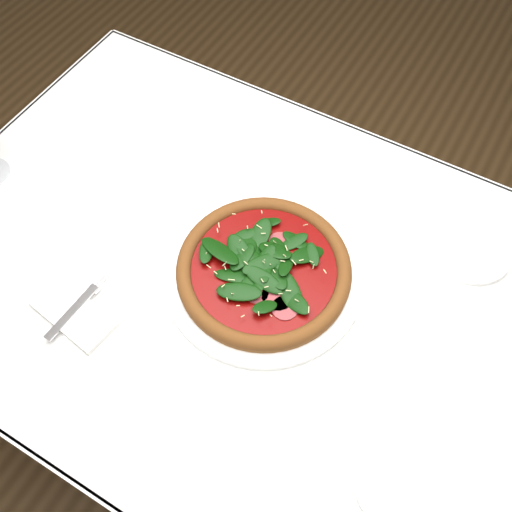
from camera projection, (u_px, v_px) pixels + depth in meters
The scene contains 8 objects.
ground at pixel (254, 411), 1.59m from camera, with size 6.00×6.00×0.00m, color brown.
dining_table at pixel (253, 306), 1.03m from camera, with size 1.21×0.81×0.75m.
plate at pixel (264, 274), 0.95m from camera, with size 0.33×0.33×0.01m.
pizza at pixel (264, 268), 0.93m from camera, with size 0.37×0.37×0.04m.
napkin at pixel (73, 314), 0.91m from camera, with size 0.14×0.07×0.01m, color white.
fork at pixel (83, 299), 0.91m from camera, with size 0.03×0.15×0.00m.
saucer_near at pixel (406, 481), 0.77m from camera, with size 0.15×0.15×0.01m.
saucer_far at pixel (471, 249), 0.97m from camera, with size 0.14×0.14×0.01m.
Camera 1 is at (0.24, -0.40, 1.58)m, focal length 40.00 mm.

